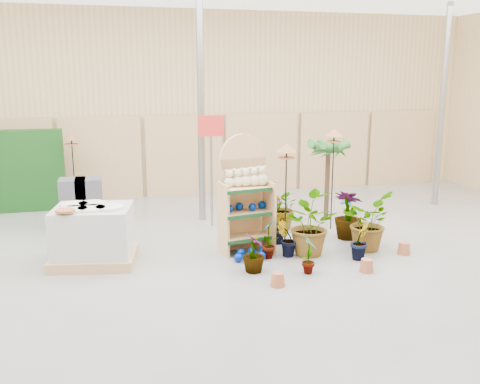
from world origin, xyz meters
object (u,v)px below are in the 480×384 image
(display_shelf, at_px, (244,198))
(potted_plant_2, at_px, (307,224))
(pallet_stack, at_px, (93,235))
(bird_table_front, at_px, (287,151))

(display_shelf, height_order, potted_plant_2, display_shelf)
(pallet_stack, bearing_deg, bird_table_front, 4.30)
(display_shelf, distance_m, pallet_stack, 2.54)
(pallet_stack, distance_m, bird_table_front, 3.38)
(pallet_stack, height_order, bird_table_front, bird_table_front)
(bird_table_front, bearing_deg, display_shelf, 149.58)
(pallet_stack, height_order, potted_plant_2, potted_plant_2)
(display_shelf, xyz_separation_m, pallet_stack, (-2.50, -0.05, -0.45))
(potted_plant_2, bearing_deg, bird_table_front, 159.62)
(bird_table_front, bearing_deg, potted_plant_2, -20.38)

